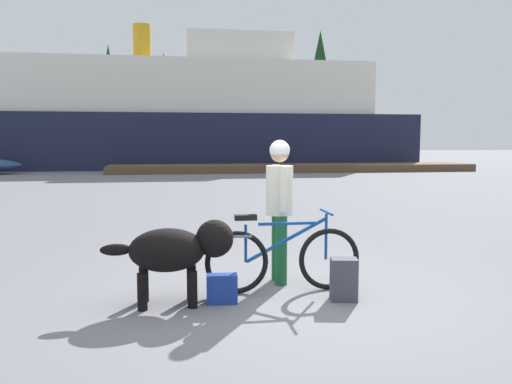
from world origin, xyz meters
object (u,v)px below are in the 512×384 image
(person_cyclist, at_px, (279,198))
(dog, at_px, (177,249))
(handbag_pannier, at_px, (222,289))
(ferry_boat, at_px, (197,118))
(backpack, at_px, (344,279))
(bicycle, at_px, (282,258))

(person_cyclist, xyz_separation_m, dog, (-1.21, -0.65, -0.44))
(handbag_pannier, distance_m, ferry_boat, 28.61)
(person_cyclist, xyz_separation_m, backpack, (0.53, -0.80, -0.80))
(dog, bearing_deg, ferry_boat, 86.89)
(dog, height_order, handbag_pannier, dog)
(backpack, relative_size, ferry_boat, 0.02)
(bicycle, height_order, dog, bicycle)
(dog, relative_size, handbag_pannier, 4.24)
(dog, distance_m, ferry_boat, 28.56)
(dog, bearing_deg, person_cyclist, 28.40)
(handbag_pannier, bearing_deg, dog, 176.54)
(bicycle, height_order, handbag_pannier, bicycle)
(dog, distance_m, handbag_pannier, 0.62)
(bicycle, height_order, person_cyclist, person_cyclist)
(handbag_pannier, xyz_separation_m, ferry_boat, (1.09, 28.43, 2.99))
(bicycle, xyz_separation_m, backpack, (0.58, -0.41, -0.16))
(handbag_pannier, height_order, ferry_boat, ferry_boat)
(dog, bearing_deg, handbag_pannier, -3.46)
(bicycle, distance_m, ferry_boat, 28.28)
(backpack, bearing_deg, dog, 175.04)
(bicycle, xyz_separation_m, person_cyclist, (0.05, 0.39, 0.64))
(person_cyclist, relative_size, handbag_pannier, 5.31)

